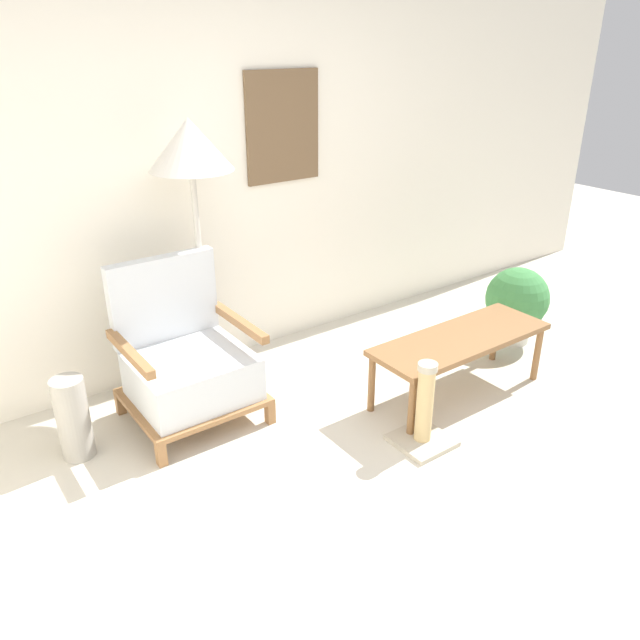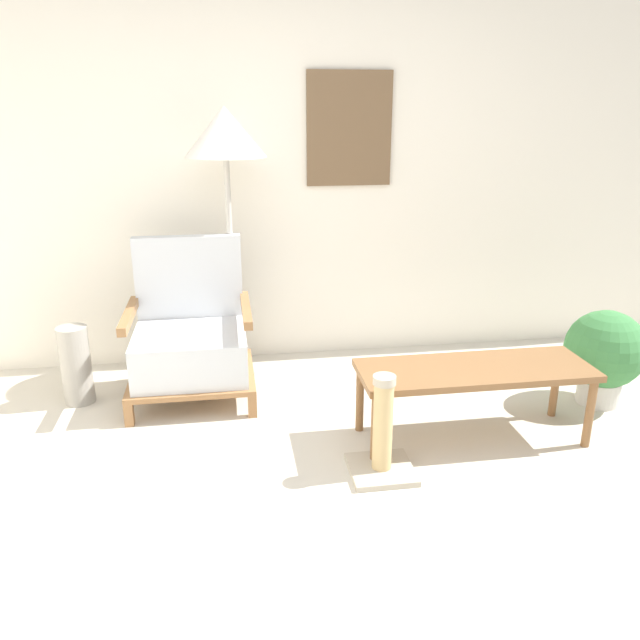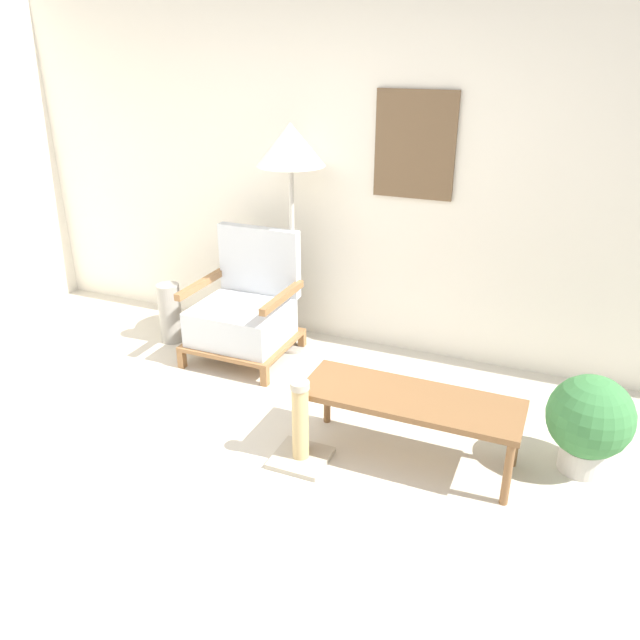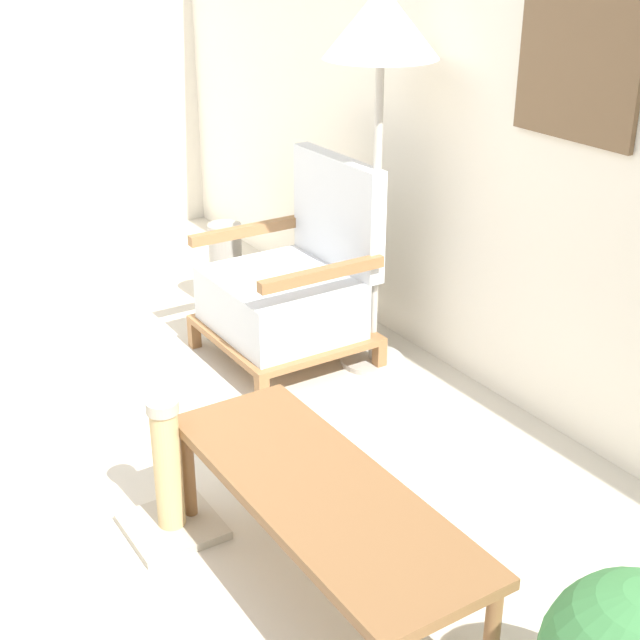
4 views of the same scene
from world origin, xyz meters
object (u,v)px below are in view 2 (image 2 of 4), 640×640
Objects in this scene: armchair at (191,340)px; scratching_post at (382,441)px; floor_lamp at (225,144)px; coffee_table at (475,375)px; vase at (76,365)px; potted_plant at (605,353)px.

scratching_post is at bearing -48.03° from armchair.
floor_lamp reaches higher than coffee_table.
floor_lamp is at bearing 138.84° from coffee_table.
vase is at bearing -163.00° from floor_lamp.
scratching_post is (-1.47, -0.54, -0.15)m from potted_plant.
floor_lamp is 3.56× the size of vase.
potted_plant is at bearing 17.26° from coffee_table.
vase is 0.93× the size of scratching_post.
coffee_table is 0.64m from scratching_post.
floor_lamp is at bearing 17.00° from vase.
floor_lamp is 1.58m from vase.
coffee_table is 2.37× the size of scratching_post.
vase is (-0.68, -0.00, -0.12)m from armchair.
armchair reaches higher than vase.
coffee_table is at bearing 24.82° from scratching_post.
armchair is 1.64× the size of potted_plant.
armchair is at bearing 152.28° from coffee_table.
potted_plant is (3.08, -0.49, 0.08)m from vase.
armchair reaches higher than potted_plant.
floor_lamp is (0.27, 0.28, 1.12)m from armchair.
armchair is 0.56× the size of floor_lamp.
armchair is at bearing 131.97° from scratching_post.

